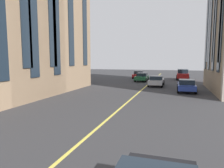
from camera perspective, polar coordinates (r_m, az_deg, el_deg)
lane_centre_line at (r=16.17m, az=3.50°, el=-5.73°), size 80.00×0.16×0.01m
car_red_oncoming at (r=38.74m, az=18.98°, el=2.56°), size 4.70×2.14×1.88m
car_silver_parked_b at (r=28.38m, az=12.20°, el=0.88°), size 4.40×1.95×1.37m
car_green_near at (r=34.42m, az=8.28°, el=1.94°), size 4.40×1.95×1.37m
car_blue_parked_a at (r=24.05m, az=19.92°, el=-0.37°), size 4.40×1.95×1.37m
car_red_mid at (r=39.92m, az=7.35°, el=2.58°), size 3.90×1.89×1.40m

